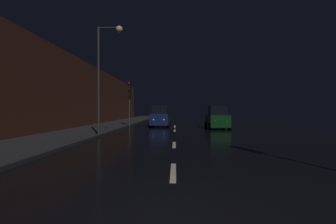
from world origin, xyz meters
name	(u,v)px	position (x,y,z in m)	size (l,w,h in m)	color
ground	(175,126)	(0.00, 24.50, -0.01)	(26.75, 84.00, 0.02)	black
sidewalk_left	(113,125)	(-7.18, 24.50, 0.07)	(4.40, 84.00, 0.15)	#28282B
building_facade_left	(79,94)	(-9.78, 21.00, 3.44)	(0.80, 63.00, 6.88)	#472319
lane_centerline	(175,133)	(0.00, 14.89, 0.01)	(0.16, 22.80, 0.01)	beige
traffic_light_far_left	(129,93)	(-4.88, 22.45, 3.60)	(0.33, 0.47, 4.95)	#38383A
streetlamp_overhead	(105,64)	(-4.63, 12.36, 4.88)	(1.70, 0.44, 7.39)	#2D2D30
car_approaching_headlights	(160,117)	(-1.61, 22.90, 1.04)	(2.08, 4.51, 2.27)	#141E51
car_parked_right_far	(217,118)	(4.08, 19.93, 0.99)	(1.98, 4.29, 2.16)	#0F3819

